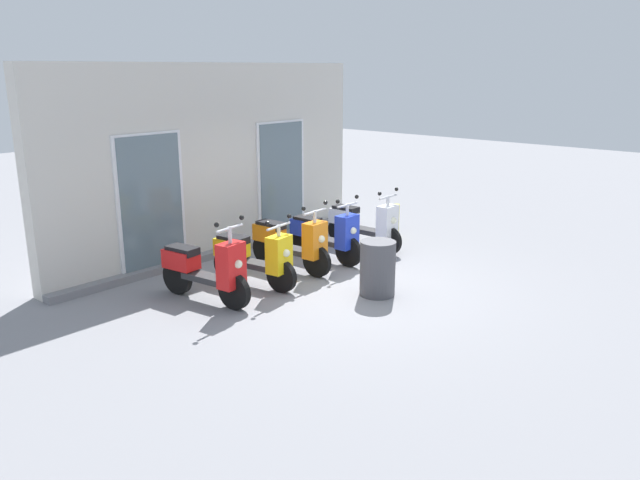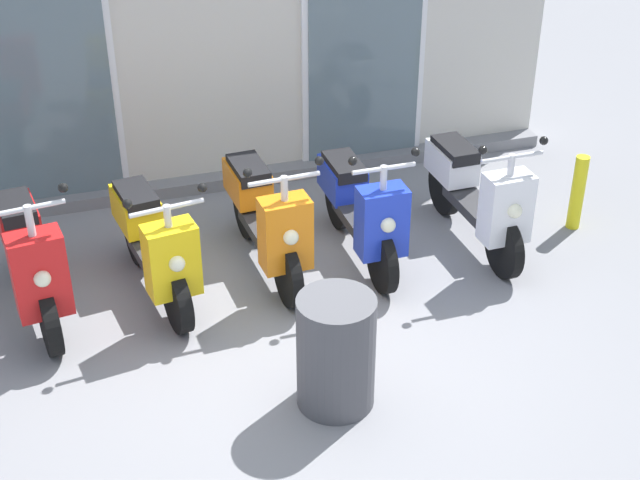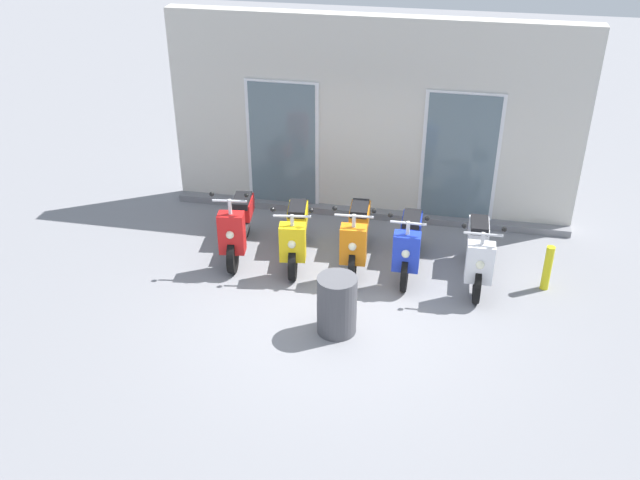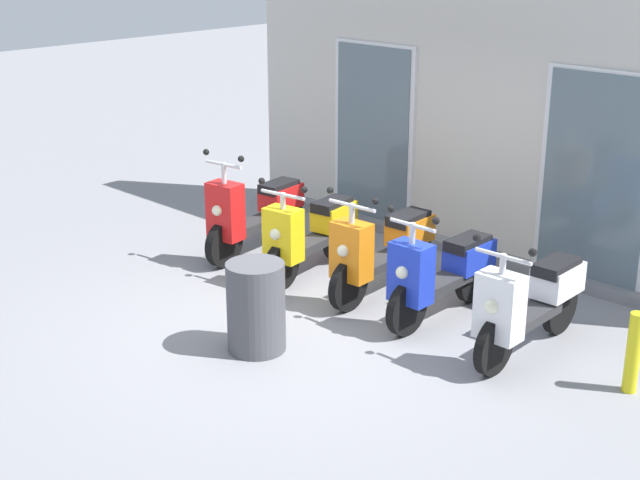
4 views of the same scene
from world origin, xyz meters
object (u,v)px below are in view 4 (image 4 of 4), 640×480
scooter_orange (382,249)px  scooter_white (530,302)px  trash_bin (256,307)px  curb_bollard (633,353)px  scooter_red (254,213)px  scooter_blue (441,272)px  scooter_yellow (310,233)px

scooter_orange → scooter_white: bearing=-4.4°
trash_bin → curb_bollard: trash_bin is taller
scooter_white → trash_bin: scooter_white is taller
scooter_red → scooter_blue: scooter_red is taller
scooter_orange → trash_bin: (0.02, -1.76, -0.09)m
scooter_yellow → scooter_white: 2.74m
trash_bin → scooter_white: bearing=42.1°
scooter_red → trash_bin: size_ratio=1.99×
scooter_orange → scooter_blue: scooter_orange is taller
scooter_white → scooter_yellow: bearing=179.3°
scooter_orange → scooter_yellow: bearing=-173.5°
scooter_red → scooter_orange: 1.85m
trash_bin → curb_bollard: 3.22m
scooter_white → trash_bin: size_ratio=2.00×
scooter_red → scooter_blue: (2.65, 0.03, -0.02)m
scooter_red → scooter_yellow: size_ratio=1.05×
curb_bollard → scooter_blue: bearing=177.2°
trash_bin → curb_bollard: bearing=29.9°
scooter_yellow → trash_bin: bearing=-60.3°
scooter_red → trash_bin: scooter_red is taller
scooter_red → scooter_white: scooter_red is taller
scooter_blue → trash_bin: bearing=-114.6°
scooter_red → curb_bollard: size_ratio=2.35×
scooter_red → scooter_blue: 2.65m
scooter_yellow → scooter_white: scooter_white is taller
scooter_yellow → scooter_orange: size_ratio=0.94×
scooter_blue → scooter_orange: bearing=175.6°
scooter_red → scooter_orange: (1.85, 0.09, 0.00)m
scooter_white → scooter_blue: bearing=175.5°
scooter_blue → scooter_yellow: bearing=-178.5°
scooter_red → curb_bollard: 4.66m
scooter_white → curb_bollard: scooter_white is taller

